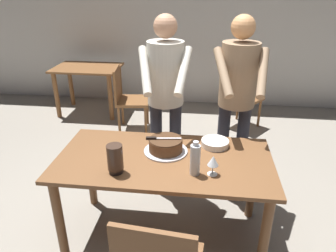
% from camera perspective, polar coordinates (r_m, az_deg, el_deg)
% --- Properties ---
extents(ground_plane, '(14.00, 14.00, 0.00)m').
position_cam_1_polar(ground_plane, '(2.84, -0.63, -18.90)').
color(ground_plane, gray).
extents(back_wall, '(10.00, 0.12, 2.70)m').
position_cam_1_polar(back_wall, '(5.34, 4.19, 18.30)').
color(back_wall, silver).
rests_on(back_wall, ground_plane).
extents(main_dining_table, '(1.62, 0.82, 0.75)m').
position_cam_1_polar(main_dining_table, '(2.44, -0.70, -8.07)').
color(main_dining_table, brown).
rests_on(main_dining_table, ground_plane).
extents(cake_on_platter, '(0.34, 0.34, 0.11)m').
position_cam_1_polar(cake_on_platter, '(2.44, -0.43, -3.58)').
color(cake_on_platter, silver).
rests_on(cake_on_platter, main_dining_table).
extents(cake_knife, '(0.27, 0.05, 0.02)m').
position_cam_1_polar(cake_knife, '(2.41, -2.14, -2.23)').
color(cake_knife, silver).
rests_on(cake_knife, cake_on_platter).
extents(plate_stack, '(0.22, 0.22, 0.05)m').
position_cam_1_polar(plate_stack, '(2.56, 8.49, -3.06)').
color(plate_stack, white).
rests_on(plate_stack, main_dining_table).
extents(wine_glass_near, '(0.08, 0.08, 0.14)m').
position_cam_1_polar(wine_glass_near, '(2.16, 8.15, -6.35)').
color(wine_glass_near, silver).
rests_on(wine_glass_near, main_dining_table).
extents(water_bottle, '(0.07, 0.07, 0.25)m').
position_cam_1_polar(water_bottle, '(2.15, 4.93, -6.01)').
color(water_bottle, silver).
rests_on(water_bottle, main_dining_table).
extents(hurricane_lamp, '(0.11, 0.11, 0.21)m').
position_cam_1_polar(hurricane_lamp, '(2.19, -9.53, -5.86)').
color(hurricane_lamp, black).
rests_on(hurricane_lamp, main_dining_table).
extents(person_cutting_cake, '(0.47, 0.56, 1.72)m').
position_cam_1_polar(person_cutting_cake, '(2.81, -0.45, 6.50)').
color(person_cutting_cake, '#2D2D38').
rests_on(person_cutting_cake, ground_plane).
extents(person_standing_beside, '(0.47, 0.56, 1.72)m').
position_cam_1_polar(person_standing_beside, '(2.83, 12.39, 6.05)').
color(person_standing_beside, '#2D2D38').
rests_on(person_standing_beside, ground_plane).
extents(background_table, '(1.00, 0.70, 0.74)m').
position_cam_1_polar(background_table, '(5.14, -14.25, 8.55)').
color(background_table, brown).
rests_on(background_table, ground_plane).
extents(background_chair_0, '(0.49, 0.49, 0.90)m').
position_cam_1_polar(background_chair_0, '(4.42, -7.37, 5.26)').
color(background_chair_0, brown).
rests_on(background_chair_0, ground_plane).
extents(background_chair_1, '(0.62, 0.62, 0.90)m').
position_cam_1_polar(background_chair_1, '(4.63, 12.68, 5.79)').
color(background_chair_1, brown).
rests_on(background_chair_1, ground_plane).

